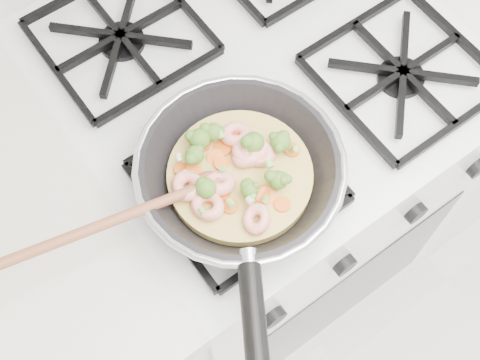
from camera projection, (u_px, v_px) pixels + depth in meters
stove at (254, 184)px, 1.40m from camera, size 0.60×0.60×0.92m
skillet at (238, 175)px, 0.86m from camera, size 0.47×0.40×0.09m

